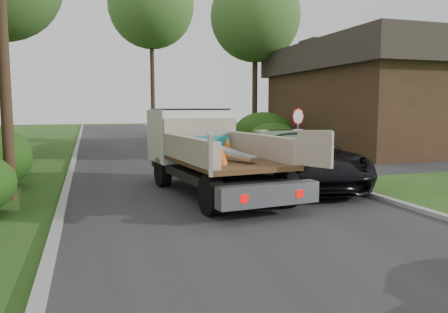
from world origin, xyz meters
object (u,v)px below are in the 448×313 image
utility_pole (1,4)px  black_pickup (299,159)px  tree_right_far (255,17)px  flatbed_truck (203,146)px  house_right (379,96)px  stop_sign (298,124)px  tree_center_far (151,6)px

utility_pole → black_pickup: utility_pole is taller
tree_right_far → black_pickup: bearing=-106.2°
tree_right_far → flatbed_truck: (-7.63, -15.23, -7.14)m
flatbed_truck → black_pickup: bearing=-11.4°
house_right → flatbed_truck: 16.15m
house_right → black_pickup: 13.99m
stop_sign → tree_center_far: (-3.20, 21.00, 9.20)m
stop_sign → flatbed_truck: (-5.33, -4.23, -0.44)m
stop_sign → tree_right_far: size_ratio=0.22×
house_right → flatbed_truck: size_ratio=1.92×
utility_pole → tree_center_far: (7.48, 25.02, 5.81)m
house_right → black_pickup: house_right is taller
tree_center_far → black_pickup: (1.00, -25.50, -10.12)m
utility_pole → tree_center_far: tree_center_far is taller
tree_center_far → flatbed_truck: size_ratio=2.16×
stop_sign → black_pickup: (-2.20, -4.50, -0.91)m
stop_sign → tree_right_far: tree_right_far is taller
black_pickup → flatbed_truck: bearing=-176.2°
utility_pole → tree_right_far: tree_right_far is taller
house_right → tree_center_far: tree_center_far is taller
house_right → tree_right_far: bearing=132.5°
utility_pole → tree_right_far: bearing=49.2°
house_right → black_pickup: bearing=-136.5°
stop_sign → house_right: house_right is taller
flatbed_truck → tree_right_far: bearing=56.8°
stop_sign → utility_pole: size_ratio=0.25×
stop_sign → flatbed_truck: bearing=-141.5°
house_right → tree_center_far: size_ratio=0.89×
tree_center_far → flatbed_truck: bearing=-94.8°
flatbed_truck → black_pickup: size_ratio=1.09×
flatbed_truck → house_right: bearing=28.6°
tree_right_far → tree_center_far: tree_center_far is taller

